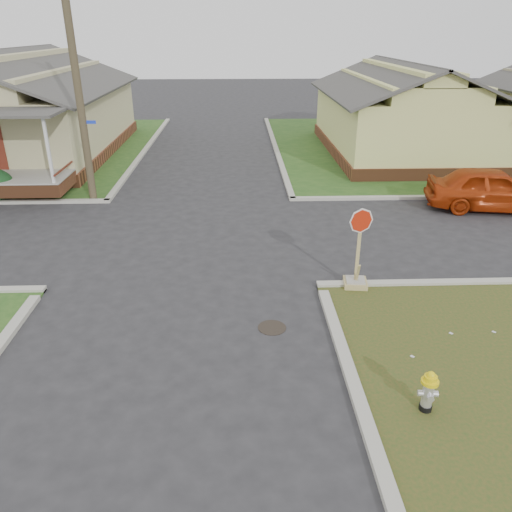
{
  "coord_description": "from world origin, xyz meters",
  "views": [
    {
      "loc": [
        1.49,
        -10.02,
        6.15
      ],
      "look_at": [
        1.89,
        1.0,
        1.1
      ],
      "focal_mm": 35.0,
      "sensor_mm": 36.0,
      "label": 1
    }
  ],
  "objects_px": {
    "fire_hydrant": "(429,389)",
    "utility_pole": "(76,74)",
    "stop_sign": "(356,270)",
    "red_sedan": "(492,189)"
  },
  "relations": [
    {
      "from": "fire_hydrant",
      "to": "utility_pole",
      "type": "bearing_deg",
      "value": 133.09
    },
    {
      "from": "utility_pole",
      "to": "fire_hydrant",
      "type": "relative_size",
      "value": 11.1
    },
    {
      "from": "stop_sign",
      "to": "red_sedan",
      "type": "distance_m",
      "value": 8.64
    },
    {
      "from": "utility_pole",
      "to": "red_sedan",
      "type": "distance_m",
      "value": 15.56
    },
    {
      "from": "fire_hydrant",
      "to": "red_sedan",
      "type": "distance_m",
      "value": 12.18
    },
    {
      "from": "utility_pole",
      "to": "red_sedan",
      "type": "xyz_separation_m",
      "value": [
        14.98,
        -1.63,
        -3.88
      ]
    },
    {
      "from": "utility_pole",
      "to": "fire_hydrant",
      "type": "height_order",
      "value": "utility_pole"
    },
    {
      "from": "utility_pole",
      "to": "red_sedan",
      "type": "height_order",
      "value": "utility_pole"
    },
    {
      "from": "red_sedan",
      "to": "stop_sign",
      "type": "bearing_deg",
      "value": 143.11
    },
    {
      "from": "utility_pole",
      "to": "stop_sign",
      "type": "distance_m",
      "value": 12.23
    }
  ]
}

